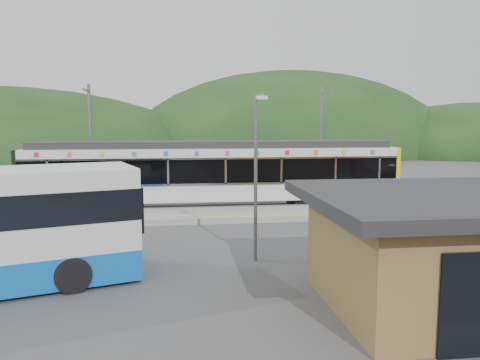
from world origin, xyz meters
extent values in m
plane|color=#4C4C4F|center=(0.00, 0.00, 0.00)|extent=(120.00, 120.00, 0.00)
ellipsoid|color=#1E3D19|center=(16.00, 54.00, 0.00)|extent=(52.00, 39.00, 26.00)
ellipsoid|color=#1E3D19|center=(45.00, 48.00, 0.00)|extent=(44.00, 33.00, 16.00)
cube|color=#9E9E99|center=(0.00, 3.30, 0.15)|extent=(26.00, 3.20, 0.30)
cube|color=yellow|center=(0.00, 2.00, 0.30)|extent=(26.00, 0.10, 0.01)
cube|color=black|center=(-5.92, 6.00, 0.30)|extent=(3.20, 2.20, 0.56)
cube|color=black|center=(6.08, 6.00, 0.30)|extent=(3.20, 2.20, 0.56)
cube|color=silver|center=(0.08, 6.00, 1.04)|extent=(20.00, 2.90, 0.92)
cube|color=black|center=(0.08, 6.00, 2.23)|extent=(20.00, 2.96, 1.45)
cube|color=silver|center=(0.08, 4.50, 1.55)|extent=(20.00, 0.05, 0.10)
cube|color=silver|center=(0.08, 4.50, 2.90)|extent=(20.00, 0.05, 0.10)
cube|color=silver|center=(0.08, 6.00, 3.17)|extent=(20.00, 2.90, 0.45)
cube|color=#2D2D30|center=(0.08, 6.00, 3.58)|extent=(19.40, 2.50, 0.36)
cube|color=yellow|center=(10.20, 6.00, 1.90)|extent=(0.24, 2.92, 3.00)
cube|color=black|center=(-10.02, 6.00, 1.90)|extent=(0.20, 2.92, 3.00)
cube|color=silver|center=(-8.42, 4.50, 2.23)|extent=(0.10, 0.05, 1.35)
cube|color=silver|center=(-5.42, 4.50, 2.23)|extent=(0.10, 0.05, 1.35)
cube|color=silver|center=(-2.42, 4.50, 2.23)|extent=(0.10, 0.05, 1.35)
cube|color=silver|center=(0.58, 4.50, 2.23)|extent=(0.10, 0.05, 1.35)
cube|color=silver|center=(3.58, 4.50, 2.23)|extent=(0.10, 0.05, 1.35)
cube|color=silver|center=(6.58, 4.50, 2.23)|extent=(0.10, 0.05, 1.35)
cube|color=silver|center=(9.08, 4.50, 2.23)|extent=(0.10, 0.05, 1.35)
cube|color=red|center=(-8.92, 4.51, 3.18)|extent=(0.22, 0.04, 0.22)
cube|color=orange|center=(-7.32, 4.51, 3.18)|extent=(0.22, 0.04, 0.22)
cube|color=yellow|center=(-5.72, 4.51, 3.18)|extent=(0.22, 0.04, 0.22)
cube|color=green|center=(-4.12, 4.51, 3.18)|extent=(0.22, 0.04, 0.22)
cube|color=blue|center=(-2.52, 4.51, 3.18)|extent=(0.22, 0.04, 0.22)
cube|color=purple|center=(-0.92, 4.51, 3.18)|extent=(0.22, 0.04, 0.22)
cube|color=#E54C8C|center=(0.68, 4.51, 3.18)|extent=(0.22, 0.04, 0.22)
cube|color=#19A5A5|center=(2.28, 4.51, 3.18)|extent=(0.22, 0.04, 0.22)
cube|color=red|center=(3.88, 4.51, 3.18)|extent=(0.22, 0.04, 0.22)
cube|color=orange|center=(5.48, 4.51, 3.18)|extent=(0.22, 0.04, 0.22)
cube|color=yellow|center=(7.08, 4.51, 3.18)|extent=(0.22, 0.04, 0.22)
cube|color=green|center=(8.68, 4.51, 3.18)|extent=(0.22, 0.04, 0.22)
cylinder|color=slate|center=(-7.00, 8.60, 3.50)|extent=(0.18, 0.18, 7.00)
cube|color=slate|center=(-7.00, 7.80, 6.60)|extent=(0.08, 1.80, 0.08)
cylinder|color=slate|center=(7.00, 8.60, 3.50)|extent=(0.18, 0.18, 7.00)
cube|color=slate|center=(7.00, 7.80, 6.60)|extent=(0.08, 1.80, 0.08)
cube|color=black|center=(4.00, -11.55, 1.10)|extent=(1.40, 0.08, 2.20)
cylinder|color=black|center=(-5.23, -5.46, 0.52)|extent=(1.89, 3.15, 1.03)
cylinder|color=slate|center=(0.76, -4.28, 2.86)|extent=(0.12, 0.12, 5.71)
cube|color=slate|center=(0.76, -4.71, 5.62)|extent=(0.17, 0.96, 0.12)
cube|color=silver|center=(0.76, -5.14, 5.54)|extent=(0.36, 0.20, 0.12)
camera|label=1|loc=(-1.79, -19.89, 4.73)|focal=35.00mm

